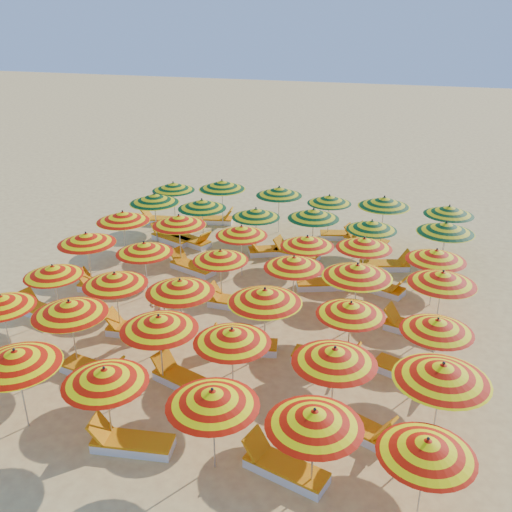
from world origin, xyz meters
name	(u,v)px	position (x,y,z in m)	size (l,w,h in m)	color
ground	(251,310)	(0.00, 0.00, 0.00)	(120.00, 120.00, 0.00)	#F5C96C
umbrella_1	(15,358)	(-3.13, -6.55, 1.79)	(2.27, 2.27, 2.03)	silver
umbrella_2	(105,376)	(-1.10, -6.42, 1.66)	(2.10, 2.10, 1.89)	silver
umbrella_3	(212,398)	(1.28, -6.49, 1.71)	(1.89, 1.89, 1.94)	silver
umbrella_4	(314,418)	(3.26, -6.50, 1.71)	(2.37, 2.37, 1.94)	silver
umbrella_5	(427,447)	(5.24, -6.57, 1.62)	(1.82, 1.82, 1.84)	silver
umbrella_6	(1,301)	(-5.41, -4.26, 1.61)	(2.28, 2.28, 1.83)	silver
umbrella_7	(69,308)	(-3.35, -4.27, 1.76)	(2.09, 2.09, 2.00)	silver
umbrella_8	(159,323)	(-0.93, -4.27, 1.75)	(2.48, 2.48, 1.98)	silver
umbrella_9	(232,336)	(0.88, -4.22, 1.68)	(1.92, 1.92, 1.91)	silver
umbrella_10	(335,355)	(3.26, -4.40, 1.74)	(2.37, 2.37, 1.97)	silver
umbrella_11	(442,372)	(5.46, -4.53, 1.84)	(2.01, 2.01, 2.09)	silver
umbrella_12	(53,271)	(-5.30, -2.22, 1.58)	(2.12, 2.12, 1.80)	silver
umbrella_13	(115,279)	(-3.20, -2.36, 1.69)	(2.31, 2.31, 1.92)	silver
umbrella_14	(180,286)	(-1.24, -2.35, 1.75)	(2.39, 2.39, 1.99)	silver
umbrella_15	(265,296)	(1.11, -2.32, 1.80)	(2.52, 2.52, 2.05)	silver
umbrella_16	(351,309)	(3.27, -2.05, 1.64)	(2.31, 2.31, 1.86)	silver
umbrella_17	(437,325)	(5.35, -2.26, 1.63)	(1.91, 1.91, 1.85)	silver
umbrella_18	(86,238)	(-5.54, -0.06, 1.75)	(1.97, 1.97, 1.99)	silver
umbrella_19	(144,248)	(-3.48, -0.07, 1.68)	(2.23, 2.23, 1.90)	silver
umbrella_20	(220,255)	(-1.05, 0.21, 1.61)	(2.14, 2.14, 1.83)	silver
umbrella_21	(294,262)	(1.26, 0.21, 1.68)	(2.33, 2.33, 1.91)	silver
umbrella_22	(357,271)	(3.16, -0.19, 1.84)	(2.20, 2.20, 2.09)	silver
umbrella_23	(443,278)	(5.44, 0.20, 1.76)	(2.37, 2.37, 2.00)	silver
umbrella_24	(123,216)	(-5.44, 2.11, 1.77)	(2.39, 2.39, 2.01)	silver
umbrella_25	(179,220)	(-3.37, 2.32, 1.77)	(2.12, 2.12, 2.01)	silver
umbrella_26	(241,231)	(-1.06, 2.27, 1.66)	(2.29, 2.29, 1.88)	silver
umbrella_27	(307,241)	(1.26, 2.06, 1.64)	(1.93, 1.93, 1.86)	silver
umbrella_28	(364,243)	(3.05, 2.34, 1.68)	(2.11, 2.11, 1.90)	silver
umbrella_29	(436,255)	(5.26, 1.97, 1.69)	(1.85, 1.85, 1.92)	silver
umbrella_30	(154,198)	(-5.27, 4.25, 1.81)	(2.32, 2.32, 2.05)	silver
umbrella_31	(202,204)	(-3.34, 4.37, 1.73)	(1.89, 1.89, 1.96)	silver
umbrella_32	(256,213)	(-1.13, 4.16, 1.66)	(2.36, 2.36, 1.89)	silver
umbrella_33	(314,214)	(0.97, 4.42, 1.76)	(2.44, 2.44, 2.00)	silver
umbrella_34	(372,225)	(3.08, 4.15, 1.64)	(2.07, 2.07, 1.87)	silver
umbrella_35	(446,228)	(5.52, 4.22, 1.80)	(2.52, 2.52, 2.05)	silver
umbrella_36	(173,186)	(-5.44, 6.35, 1.68)	(2.29, 2.29, 1.90)	silver
umbrella_37	(222,185)	(-3.39, 6.72, 1.82)	(2.31, 2.31, 2.07)	silver
umbrella_38	(279,191)	(-0.93, 6.71, 1.76)	(2.30, 2.30, 2.00)	silver
umbrella_39	(329,199)	(1.14, 6.66, 1.63)	(1.97, 1.97, 1.85)	silver
umbrella_40	(384,202)	(3.28, 6.32, 1.84)	(2.20, 2.20, 2.09)	silver
umbrella_41	(449,210)	(5.64, 6.41, 1.70)	(2.24, 2.24, 1.94)	silver
lounger_0	(131,443)	(-0.60, -6.52, 0.15)	(1.80, 0.82, 0.69)	white
lounger_1	(284,468)	(2.66, -6.27, 0.15)	(1.82, 1.02, 0.69)	white
lounger_2	(94,371)	(-2.75, -4.47, 0.15)	(1.81, 0.87, 0.69)	white
lounger_3	(184,380)	(-0.42, -4.16, 0.15)	(1.83, 1.10, 0.69)	white
lounger_4	(356,427)	(3.86, -4.62, 0.15)	(1.82, 1.21, 0.69)	white
lounger_5	(42,312)	(-5.90, -2.23, 0.15)	(1.82, 0.97, 0.69)	white
lounger_6	(136,330)	(-2.70, -2.37, 0.15)	(1.78, 0.72, 0.69)	white
lounger_7	(244,346)	(0.51, -2.25, 0.15)	(1.82, 0.94, 0.69)	white
lounger_8	(327,359)	(2.77, -2.22, 0.15)	(1.76, 0.67, 0.69)	white
lounger_9	(409,373)	(4.85, -2.22, 0.15)	(1.83, 1.15, 0.69)	white
lounger_10	(103,286)	(-5.04, -0.18, 0.15)	(1.77, 0.71, 0.69)	white
lounger_11	(235,303)	(-0.55, 0.02, 0.15)	(1.74, 0.60, 0.69)	white
lounger_12	(413,328)	(4.84, 0.04, 0.15)	(1.82, 0.99, 0.69)	white
lounger_13	(192,267)	(-2.86, 2.10, 0.15)	(1.83, 1.14, 0.69)	white
lounger_14	(324,284)	(1.85, 2.15, 0.15)	(1.83, 1.15, 0.69)	white
lounger_15	(379,287)	(3.64, 2.41, 0.15)	(1.83, 1.15, 0.69)	white
lounger_16	(170,238)	(-4.76, 4.40, 0.15)	(1.82, 1.18, 0.69)	white
lounger_17	(192,241)	(-3.84, 4.37, 0.15)	(1.82, 1.18, 0.69)	white
lounger_18	(270,251)	(-0.62, 4.35, 0.15)	(1.82, 1.25, 0.69)	white
lounger_19	(296,254)	(0.37, 4.34, 0.15)	(1.81, 0.91, 0.69)	white
lounger_20	(386,265)	(3.68, 4.26, 0.15)	(1.83, 1.07, 0.69)	white
lounger_21	(161,220)	(-6.04, 6.23, 0.15)	(1.80, 0.84, 0.69)	white
lounger_22	(214,220)	(-3.89, 6.93, 0.15)	(1.81, 0.92, 0.69)	white
lounger_23	(343,235)	(1.74, 6.78, 0.15)	(1.82, 1.01, 0.69)	white
lounger_24	(365,241)	(2.68, 6.43, 0.15)	(1.82, 0.98, 0.69)	white
beachgoer_a	(158,310)	(-2.10, -2.06, 0.72)	(0.52, 0.34, 1.44)	#DFA17D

